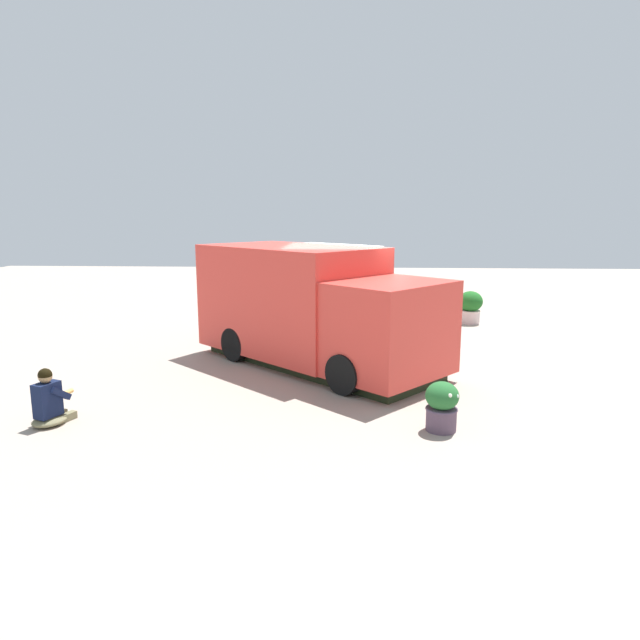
{
  "coord_description": "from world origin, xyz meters",
  "views": [
    {
      "loc": [
        -12.09,
        -0.11,
        3.12
      ],
      "look_at": [
        -0.3,
        0.52,
        0.84
      ],
      "focal_mm": 31.45,
      "sensor_mm": 36.0,
      "label": 1
    }
  ],
  "objects_px": {
    "food_truck": "(312,309)",
    "planter_flowering_far": "(470,306)",
    "planter_flowering_near": "(442,405)",
    "plaza_bench": "(306,309)",
    "person_customer": "(50,403)"
  },
  "relations": [
    {
      "from": "planter_flowering_far",
      "to": "plaza_bench",
      "type": "distance_m",
      "value": 4.67
    },
    {
      "from": "food_truck",
      "to": "planter_flowering_far",
      "type": "height_order",
      "value": "food_truck"
    },
    {
      "from": "planter_flowering_far",
      "to": "plaza_bench",
      "type": "relative_size",
      "value": 0.62
    },
    {
      "from": "planter_flowering_far",
      "to": "food_truck",
      "type": "bearing_deg",
      "value": 137.72
    },
    {
      "from": "planter_flowering_near",
      "to": "person_customer",
      "type": "bearing_deg",
      "value": 90.75
    },
    {
      "from": "planter_flowering_far",
      "to": "plaza_bench",
      "type": "bearing_deg",
      "value": 90.47
    },
    {
      "from": "person_customer",
      "to": "food_truck",
      "type": "bearing_deg",
      "value": -45.62
    },
    {
      "from": "planter_flowering_far",
      "to": "person_customer",
      "type": "bearing_deg",
      "value": 136.21
    },
    {
      "from": "food_truck",
      "to": "person_customer",
      "type": "relative_size",
      "value": 6.27
    },
    {
      "from": "food_truck",
      "to": "planter_flowering_far",
      "type": "distance_m",
      "value": 6.26
    },
    {
      "from": "food_truck",
      "to": "plaza_bench",
      "type": "xyz_separation_m",
      "value": [
        4.57,
        0.48,
        -0.8
      ]
    },
    {
      "from": "plaza_bench",
      "to": "planter_flowering_near",
      "type": "bearing_deg",
      "value": -162.25
    },
    {
      "from": "food_truck",
      "to": "person_customer",
      "type": "xyz_separation_m",
      "value": [
        -3.6,
        3.68,
        -0.83
      ]
    },
    {
      "from": "planter_flowering_near",
      "to": "plaza_bench",
      "type": "relative_size",
      "value": 0.49
    },
    {
      "from": "food_truck",
      "to": "planter_flowering_near",
      "type": "distance_m",
      "value": 4.18
    }
  ]
}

